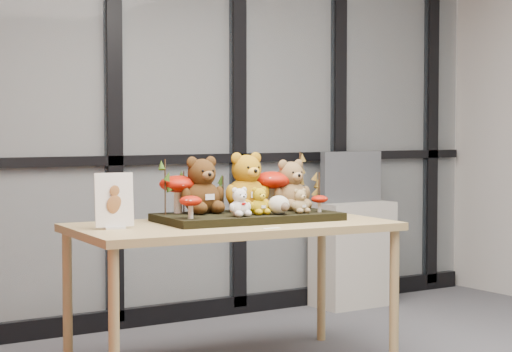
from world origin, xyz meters
TOP-DOWN VIEW (x-y plane):
  - room_shell at (0.00, 0.00)m, footprint 5.00×5.00m
  - glass_partition at (-0.00, 2.47)m, footprint 4.90×0.06m
  - display_table at (-0.34, 1.25)m, footprint 1.69×0.95m
  - diorama_tray at (-0.21, 1.30)m, footprint 0.97×0.55m
  - bear_pooh_yellow at (-0.17, 1.38)m, footprint 0.29×0.26m
  - bear_brown_medium at (-0.42, 1.43)m, footprint 0.27×0.25m
  - bear_tan_back at (0.09, 1.35)m, footprint 0.25×0.23m
  - bear_small_yellow at (-0.21, 1.20)m, footprint 0.13×0.12m
  - bear_white_bow at (-0.35, 1.17)m, footprint 0.13×0.12m
  - bear_beige_small at (0.02, 1.15)m, footprint 0.12×0.11m
  - plush_cream_hedgehog at (-0.12, 1.15)m, footprint 0.09×0.08m
  - mushroom_back_left at (-0.52, 1.50)m, footprint 0.20×0.20m
  - mushroom_back_right at (0.00, 1.39)m, footprint 0.21×0.21m
  - mushroom_front_left at (-0.61, 1.20)m, footprint 0.11×0.11m
  - mushroom_front_right at (0.14, 1.15)m, footprint 0.09×0.09m
  - sprig_green_far_left at (-0.62, 1.46)m, footprint 0.05×0.05m
  - sprig_green_mid_left at (-0.49, 1.50)m, footprint 0.05×0.05m
  - sprig_dry_far_right at (0.17, 1.37)m, footprint 0.05×0.05m
  - sprig_dry_mid_right at (0.21, 1.24)m, footprint 0.05×0.05m
  - sprig_green_centre at (-0.25, 1.49)m, footprint 0.05×0.05m
  - sign_holder at (-0.96, 1.32)m, footprint 0.19×0.07m
  - label_card at (-0.32, 0.92)m, footprint 0.09×0.03m
  - cabinet at (1.27, 2.27)m, footprint 0.55×0.32m
  - monitor at (1.27, 2.29)m, footprint 0.50×0.05m

SIDE VIEW (x-z plane):
  - cabinet at x=1.27m, z-range 0.00..0.73m
  - display_table at x=-0.34m, z-range 0.32..1.08m
  - label_card at x=-0.32m, z-range 0.76..0.77m
  - diorama_tray at x=-0.21m, z-range 0.76..0.80m
  - mushroom_front_right at x=0.14m, z-range 0.80..0.90m
  - plush_cream_hedgehog at x=-0.12m, z-range 0.80..0.91m
  - mushroom_front_left at x=-0.61m, z-range 0.80..0.93m
  - bear_beige_small at x=0.02m, z-range 0.80..0.95m
  - bear_small_yellow at x=-0.21m, z-range 0.80..0.96m
  - bear_white_bow at x=-0.35m, z-range 0.80..0.97m
  - sign_holder at x=-0.96m, z-range 0.75..1.02m
  - sprig_green_centre at x=-0.25m, z-range 0.80..0.99m
  - sprig_dry_mid_right at x=0.21m, z-range 0.80..1.01m
  - monitor at x=1.27m, z-range 0.73..1.08m
  - mushroom_back_left at x=-0.52m, z-range 0.80..1.02m
  - sprig_green_mid_left at x=-0.49m, z-range 0.80..1.02m
  - mushroom_back_right at x=0.00m, z-range 0.80..1.04m
  - sprig_green_far_left at x=-0.62m, z-range 0.80..1.09m
  - bear_tan_back at x=0.09m, z-range 0.80..1.11m
  - sprig_dry_far_right at x=0.17m, z-range 0.80..1.12m
  - bear_brown_medium at x=-0.42m, z-range 0.80..1.13m
  - bear_pooh_yellow at x=-0.17m, z-range 0.80..1.15m
  - glass_partition at x=0.00m, z-range 0.03..2.81m
  - room_shell at x=0.00m, z-range -0.82..4.18m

